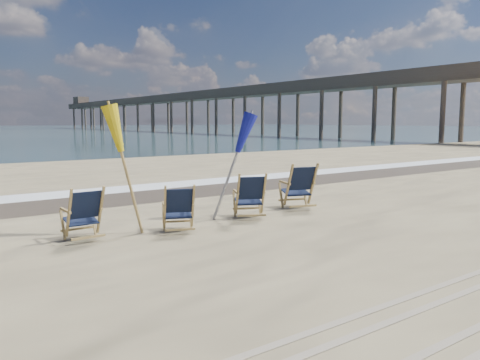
{
  "coord_description": "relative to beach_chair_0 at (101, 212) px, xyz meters",
  "views": [
    {
      "loc": [
        -5.37,
        -5.36,
        2.07
      ],
      "look_at": [
        0.0,
        2.2,
        0.9
      ],
      "focal_mm": 35.0,
      "sensor_mm": 36.0,
      "label": 1
    }
  ],
  "objects": [
    {
      "name": "beach_chair_1",
      "position": [
        1.57,
        -0.5,
        -0.02
      ],
      "size": [
        0.8,
        0.84,
        0.93
      ],
      "primitive_type": null,
      "rotation": [
        0.0,
        0.0,
        2.77
      ],
      "color": "black",
      "rests_on": "ground"
    },
    {
      "name": "beach_chair_2",
      "position": [
        3.42,
        -0.27,
        0.02
      ],
      "size": [
        0.89,
        0.93,
        1.01
      ],
      "primitive_type": null,
      "rotation": [
        0.0,
        0.0,
        2.71
      ],
      "color": "black",
      "rests_on": "ground"
    },
    {
      "name": "wet_sand_strip",
      "position": [
        2.7,
        4.18,
        -0.48
      ],
      "size": [
        200.0,
        2.6,
        0.0
      ],
      "primitive_type": "cube",
      "color": "#42362A",
      "rests_on": "ground"
    },
    {
      "name": "fishing_pier",
      "position": [
        40.7,
        71.38,
        4.16
      ],
      "size": [
        4.4,
        140.0,
        9.3
      ],
      "primitive_type": null,
      "color": "brown",
      "rests_on": "ground"
    },
    {
      "name": "umbrella_blue",
      "position": [
        2.84,
        0.12,
        1.32
      ],
      "size": [
        0.3,
        0.3,
        2.34
      ],
      "color": "#A5A5AD",
      "rests_on": "ground"
    },
    {
      "name": "surf_foam",
      "position": [
        2.7,
        5.68,
        -0.48
      ],
      "size": [
        200.0,
        1.4,
        0.01
      ],
      "primitive_type": "cube",
      "color": "silver",
      "rests_on": "ground"
    },
    {
      "name": "umbrella_yellow",
      "position": [
        0.55,
        0.11,
        1.36
      ],
      "size": [
        0.3,
        0.3,
        2.39
      ],
      "color": "#AB8A4D",
      "rests_on": "ground"
    },
    {
      "name": "beach_chair_0",
      "position": [
        0.0,
        0.0,
        0.0
      ],
      "size": [
        0.64,
        0.72,
        0.97
      ],
      "primitive_type": null,
      "rotation": [
        0.0,
        0.0,
        3.17
      ],
      "color": "black",
      "rests_on": "ground"
    },
    {
      "name": "beach_chair_3",
      "position": [
        5.05,
        -0.08,
        0.07
      ],
      "size": [
        0.93,
        0.99,
        1.12
      ],
      "primitive_type": null,
      "rotation": [
        0.0,
        0.0,
        2.83
      ],
      "color": "black",
      "rests_on": "ground"
    }
  ]
}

